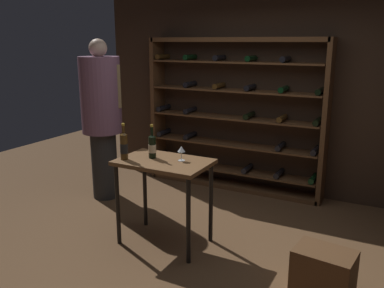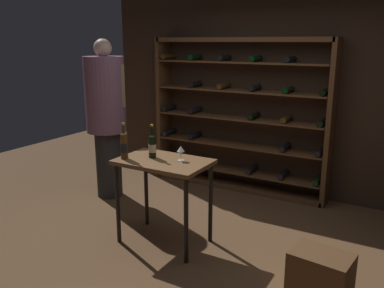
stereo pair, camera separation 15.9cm
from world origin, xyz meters
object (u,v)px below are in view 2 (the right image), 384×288
at_px(tasting_table, 164,172).
at_px(wine_glass_stemmed_left, 181,150).
at_px(wine_crate, 320,274).
at_px(wine_bottle_black_capsule, 124,145).
at_px(wine_rack, 238,116).
at_px(person_bystander_dark_jacket, 106,113).
at_px(wine_bottle_amber_reserve, 152,146).

relative_size(tasting_table, wine_glass_stemmed_left, 6.15).
xyz_separation_m(wine_crate, wine_bottle_black_capsule, (-1.99, -0.03, 0.85)).
xyz_separation_m(wine_rack, wine_crate, (1.63, -1.99, -0.86)).
bearing_deg(tasting_table, wine_bottle_black_capsule, -157.30).
bearing_deg(wine_bottle_black_capsule, person_bystander_dark_jacket, 139.04).
bearing_deg(wine_bottle_amber_reserve, person_bystander_dark_jacket, 150.32).
bearing_deg(wine_rack, wine_bottle_black_capsule, -100.14).
relative_size(person_bystander_dark_jacket, wine_bottle_amber_reserve, 6.03).
relative_size(wine_rack, wine_bottle_black_capsule, 6.86).
distance_m(wine_crate, wine_glass_stemmed_left, 1.69).
distance_m(wine_rack, tasting_table, 1.89).
height_order(person_bystander_dark_jacket, wine_crate, person_bystander_dark_jacket).
relative_size(wine_rack, wine_crate, 5.29).
relative_size(wine_rack, person_bystander_dark_jacket, 1.22).
bearing_deg(wine_bottle_black_capsule, tasting_table, 22.70).
xyz_separation_m(person_bystander_dark_jacket, wine_bottle_black_capsule, (1.02, -0.88, -0.11)).
relative_size(tasting_table, person_bystander_dark_jacket, 0.44).
bearing_deg(person_bystander_dark_jacket, wine_bottle_black_capsule, 60.69).
height_order(person_bystander_dark_jacket, wine_glass_stemmed_left, person_bystander_dark_jacket).
xyz_separation_m(wine_rack, tasting_table, (0.01, -1.87, -0.27)).
bearing_deg(wine_bottle_amber_reserve, wine_rack, 85.60).
bearing_deg(wine_rack, wine_bottle_amber_reserve, -94.40).
xyz_separation_m(wine_bottle_amber_reserve, wine_glass_stemmed_left, (0.31, 0.05, -0.01)).
distance_m(wine_bottle_black_capsule, wine_bottle_amber_reserve, 0.28).
bearing_deg(person_bystander_dark_jacket, wine_glass_stemmed_left, 78.69).
bearing_deg(wine_crate, wine_bottle_black_capsule, -179.00).
relative_size(wine_crate, wine_bottle_black_capsule, 1.30).
xyz_separation_m(wine_bottle_black_capsule, wine_bottle_amber_reserve, (0.22, 0.18, -0.02)).
xyz_separation_m(wine_bottle_black_capsule, wine_glass_stemmed_left, (0.53, 0.23, -0.03)).
distance_m(tasting_table, wine_bottle_black_capsule, 0.48).
bearing_deg(wine_rack, wine_glass_stemmed_left, -84.61).
distance_m(wine_rack, wine_bottle_amber_reserve, 1.85).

